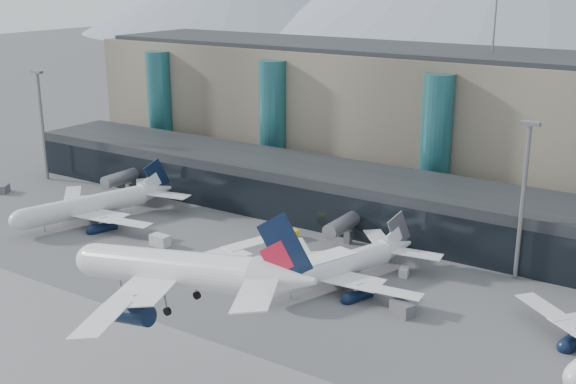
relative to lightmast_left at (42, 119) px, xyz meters
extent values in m
plane|color=#515154|center=(80.00, -45.00, -14.42)|extent=(900.00, 900.00, 0.00)
cube|color=black|center=(80.00, 13.00, -9.42)|extent=(170.00, 18.00, 10.00)
cube|color=black|center=(80.00, 4.10, -10.42)|extent=(170.00, 0.40, 8.00)
cylinder|color=slate|center=(25.00, 2.00, -10.22)|extent=(2.80, 14.00, 2.80)
cube|color=slate|center=(25.00, 2.00, -13.22)|extent=(1.20, 1.20, 2.40)
cylinder|color=slate|center=(80.00, 2.00, -10.22)|extent=(2.80, 14.00, 2.80)
cube|color=slate|center=(80.00, 2.00, -13.22)|extent=(1.20, 1.20, 2.40)
cube|color=gray|center=(55.00, 45.00, 0.58)|extent=(130.00, 30.00, 30.00)
cube|color=black|center=(55.00, 45.00, 16.08)|extent=(123.50, 28.00, 1.00)
cylinder|color=#27676E|center=(10.00, 29.00, -0.42)|extent=(6.40, 6.40, 28.00)
cylinder|color=#27676E|center=(45.00, 29.00, -0.42)|extent=(6.40, 6.40, 28.00)
cylinder|color=#27676E|center=(85.00, 29.00, -0.42)|extent=(6.40, 6.40, 28.00)
cylinder|color=slate|center=(90.00, 45.00, 23.58)|extent=(0.40, 0.40, 16.00)
cylinder|color=slate|center=(0.00, 0.00, -1.92)|extent=(0.70, 0.70, 25.00)
cube|color=slate|center=(0.00, 0.00, 10.88)|extent=(3.00, 1.20, 0.60)
cylinder|color=slate|center=(110.00, 3.00, -1.92)|extent=(0.70, 0.70, 25.00)
cube|color=slate|center=(110.00, 3.00, 10.88)|extent=(3.00, 1.20, 0.60)
cylinder|color=silver|center=(90.54, -54.01, 4.16)|extent=(23.54, 4.20, 3.89)
ellipsoid|color=silver|center=(78.79, -53.85, 4.16)|extent=(5.50, 3.96, 3.89)
cone|color=silver|center=(105.63, -54.21, 4.36)|extent=(6.76, 3.98, 3.89)
cube|color=silver|center=(92.10, -62.42, 3.52)|extent=(12.09, 17.64, 0.19)
cylinder|color=black|center=(90.79, -60.39, 1.53)|extent=(4.73, 2.20, 2.14)
cube|color=silver|center=(105.57, -58.90, 4.55)|extent=(6.98, 9.29, 0.16)
cube|color=silver|center=(92.32, -45.64, 3.52)|extent=(12.43, 17.59, 0.19)
cylinder|color=black|center=(90.96, -47.64, 1.53)|extent=(4.73, 2.20, 2.14)
cube|color=silver|center=(105.70, -49.51, 4.55)|extent=(7.14, 9.26, 0.16)
cube|color=black|center=(105.97, -54.21, 7.47)|extent=(5.82, 0.31, 6.85)
cube|color=#B4162D|center=(104.96, -54.20, 6.30)|extent=(3.89, 0.32, 3.75)
cylinder|color=slate|center=(82.32, -53.90, 1.63)|extent=(0.16, 0.16, 3.11)
cylinder|color=black|center=(82.32, -53.90, 0.27)|extent=(0.69, 0.26, 0.69)
cylinder|color=black|center=(91.51, -56.35, 0.27)|extent=(0.89, 0.36, 0.89)
cylinder|color=black|center=(91.57, -51.68, 0.27)|extent=(0.89, 0.36, 0.89)
cylinder|color=silver|center=(32.12, -14.00, -9.93)|extent=(11.03, 24.42, 4.03)
ellipsoid|color=silver|center=(28.53, -25.62, -9.93)|extent=(5.52, 6.58, 4.03)
cone|color=silver|center=(36.73, 0.94, -9.73)|extent=(5.90, 7.83, 4.03)
cube|color=silver|center=(40.93, -14.91, -10.59)|extent=(18.01, 8.21, 0.20)
cylinder|color=black|center=(38.53, -15.62, -12.65)|extent=(3.55, 5.30, 2.22)
cube|color=silver|center=(41.38, -0.50, -9.53)|extent=(9.52, 5.11, 0.16)
cube|color=silver|center=(24.33, -9.78, -10.59)|extent=(16.84, 16.04, 0.20)
cylinder|color=black|center=(25.91, -11.72, -12.65)|extent=(3.55, 5.30, 2.22)
cube|color=silver|center=(32.09, 2.37, -9.53)|extent=(8.83, 8.86, 0.16)
cube|color=black|center=(36.84, 1.27, -6.50)|extent=(2.01, 5.82, 7.09)
cube|color=silver|center=(36.53, 0.27, -7.71)|extent=(1.46, 3.93, 3.88)
cylinder|color=slate|center=(29.60, -22.13, -12.55)|extent=(0.16, 0.16, 3.22)
cylinder|color=black|center=(29.60, -22.13, -13.96)|extent=(0.46, 0.76, 0.72)
cylinder|color=black|center=(34.74, -13.72, -13.96)|extent=(0.61, 0.98, 0.92)
cylinder|color=black|center=(30.12, -12.29, -13.96)|extent=(0.61, 0.98, 0.92)
cylinder|color=silver|center=(87.36, -14.00, -10.29)|extent=(11.05, 22.28, 3.70)
ellipsoid|color=silver|center=(83.58, -24.51, -10.29)|extent=(5.24, 6.13, 3.70)
cone|color=silver|center=(92.22, -0.49, -10.11)|extent=(5.65, 7.26, 3.70)
cube|color=silver|center=(95.41, -15.20, -10.90)|extent=(16.39, 6.85, 0.19)
cylinder|color=black|center=(93.17, -15.75, -12.79)|extent=(3.43, 4.89, 2.04)
cube|color=silver|center=(96.43, -2.00, -9.92)|extent=(8.67, 4.34, 0.15)
cube|color=silver|center=(80.39, -9.80, -10.90)|extent=(15.15, 15.09, 0.19)
cylinder|color=black|center=(81.76, -11.65, -12.79)|extent=(3.43, 4.89, 2.04)
cube|color=silver|center=(88.02, 1.03, -9.92)|extent=(7.94, 8.29, 0.15)
cube|color=slate|center=(92.33, -0.19, -7.15)|extent=(2.08, 5.28, 6.52)
cube|color=silver|center=(92.01, -1.09, -8.26)|extent=(1.50, 3.57, 3.56)
cylinder|color=slate|center=(84.71, -21.36, -12.70)|extent=(0.15, 0.15, 2.96)
cylinder|color=black|center=(84.71, -21.36, -14.00)|extent=(0.44, 0.70, 0.66)
cylinder|color=black|center=(89.77, -13.85, -14.00)|extent=(0.60, 0.91, 0.84)
cylinder|color=black|center=(85.59, -12.35, -14.00)|extent=(0.60, 0.91, 0.84)
cube|color=silver|center=(121.59, -10.43, -10.63)|extent=(17.21, 15.16, 0.20)
cube|color=silver|center=(52.36, -17.65, -13.42)|extent=(3.62, 2.11, 2.00)
cube|color=yellow|center=(69.96, -1.76, -13.62)|extent=(2.82, 3.25, 1.60)
cube|color=#535258|center=(100.25, -18.87, -13.43)|extent=(3.99, 3.11, 1.97)
cube|color=#535258|center=(0.87, -12.60, -13.52)|extent=(3.19, 3.61, 1.79)
cube|color=silver|center=(94.67, -5.96, -13.73)|extent=(1.91, 2.62, 1.37)
cube|color=yellow|center=(65.92, -24.92, -13.45)|extent=(3.94, 3.12, 1.93)
camera|label=1|loc=(138.01, -106.32, 32.83)|focal=45.00mm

